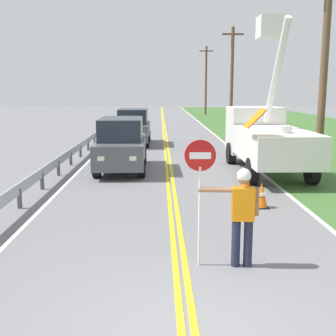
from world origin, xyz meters
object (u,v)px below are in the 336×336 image
(utility_bucket_truck, at_px, (265,135))
(traffic_cone_mid, at_px, (246,179))
(oncoming_suv_second, at_px, (133,127))
(utility_pole_far, at_px, (206,79))
(traffic_cone_lead, at_px, (261,196))
(flagger_worker, at_px, (242,211))
(stop_sign_paddle, at_px, (200,175))
(utility_pole_near, at_px, (324,68))
(utility_pole_mid, at_px, (232,76))
(oncoming_suv_nearest, at_px, (122,144))

(utility_bucket_truck, relative_size, traffic_cone_mid, 9.74)
(oncoming_suv_second, relative_size, utility_pole_far, 0.53)
(utility_pole_far, bearing_deg, traffic_cone_lead, -94.11)
(flagger_worker, xyz_separation_m, stop_sign_paddle, (-0.77, 0.06, 0.66))
(utility_pole_near, bearing_deg, utility_pole_far, 90.08)
(utility_pole_mid, bearing_deg, traffic_cone_lead, -97.45)
(utility_pole_mid, xyz_separation_m, traffic_cone_mid, (-3.35, -23.52, -4.04))
(traffic_cone_mid, bearing_deg, oncoming_suv_nearest, 142.54)
(traffic_cone_lead, relative_size, traffic_cone_mid, 1.00)
(oncoming_suv_nearest, xyz_separation_m, utility_pole_near, (7.64, -0.79, 2.95))
(utility_bucket_truck, xyz_separation_m, utility_pole_mid, (2.00, 20.37, 2.95))
(utility_bucket_truck, bearing_deg, utility_pole_mid, 84.40)
(utility_pole_near, bearing_deg, oncoming_suv_second, 130.09)
(flagger_worker, height_order, traffic_cone_mid, flagger_worker)
(flagger_worker, relative_size, oncoming_suv_nearest, 0.39)
(utility_pole_near, relative_size, traffic_cone_mid, 10.94)
(utility_pole_mid, bearing_deg, utility_bucket_truck, -95.60)
(oncoming_suv_second, height_order, utility_pole_mid, utility_pole_mid)
(stop_sign_paddle, xyz_separation_m, traffic_cone_lead, (2.07, 3.90, -1.37))
(flagger_worker, height_order, traffic_cone_lead, flagger_worker)
(oncoming_suv_second, bearing_deg, utility_pole_far, 76.49)
(utility_bucket_truck, relative_size, utility_pole_far, 0.78)
(flagger_worker, xyz_separation_m, oncoming_suv_nearest, (-3.00, 9.57, 0.01))
(flagger_worker, relative_size, stop_sign_paddle, 0.78)
(utility_pole_mid, height_order, traffic_cone_mid, utility_pole_mid)
(oncoming_suv_nearest, relative_size, utility_pole_mid, 0.55)
(utility_bucket_truck, distance_m, oncoming_suv_nearest, 5.70)
(oncoming_suv_second, height_order, traffic_cone_lead, oncoming_suv_second)
(utility_bucket_truck, xyz_separation_m, utility_pole_far, (1.90, 40.16, 3.12))
(oncoming_suv_nearest, bearing_deg, traffic_cone_lead, -52.51)
(oncoming_suv_second, bearing_deg, utility_bucket_truck, -56.08)
(stop_sign_paddle, distance_m, utility_pole_far, 49.87)
(stop_sign_paddle, bearing_deg, traffic_cone_mid, 71.30)
(stop_sign_paddle, height_order, oncoming_suv_second, stop_sign_paddle)
(oncoming_suv_nearest, bearing_deg, utility_pole_near, -5.87)
(utility_bucket_truck, bearing_deg, oncoming_suv_second, 123.92)
(utility_pole_near, bearing_deg, oncoming_suv_nearest, 174.13)
(flagger_worker, bearing_deg, oncoming_suv_second, 99.61)
(utility_bucket_truck, bearing_deg, oncoming_suv_nearest, 178.22)
(utility_bucket_truck, height_order, utility_pole_far, utility_pole_far)
(utility_bucket_truck, height_order, utility_pole_mid, utility_pole_mid)
(utility_pole_far, xyz_separation_m, traffic_cone_lead, (-3.28, -45.60, -4.22))
(oncoming_suv_second, xyz_separation_m, utility_pole_far, (7.61, 31.67, 3.49))
(utility_pole_far, bearing_deg, utility_pole_mid, -89.71)
(utility_bucket_truck, bearing_deg, traffic_cone_lead, -104.24)
(utility_bucket_truck, relative_size, utility_pole_mid, 0.81)
(traffic_cone_lead, bearing_deg, oncoming_suv_second, 107.27)
(utility_pole_mid, bearing_deg, stop_sign_paddle, -100.39)
(stop_sign_paddle, bearing_deg, flagger_worker, -4.46)
(stop_sign_paddle, relative_size, oncoming_suv_nearest, 0.50)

